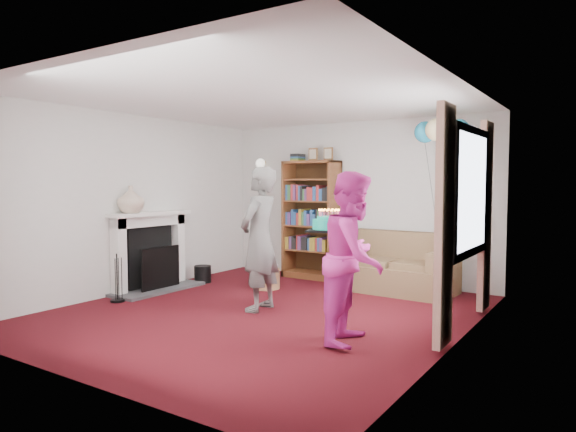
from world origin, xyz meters
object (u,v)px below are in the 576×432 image
Objects in this scene: sofa at (399,269)px; person_striped at (260,239)px; bookcase at (312,221)px; person_magenta at (354,257)px; birthday_cake at (329,225)px.

person_striped is (-1.01, -1.97, 0.55)m from sofa.
bookcase is 1.70m from sofa.
bookcase reaches higher than person_striped.
person_striped is 1.59m from person_magenta.
person_magenta is at bearing -13.32° from birthday_cake.
bookcase reaches higher than person_magenta.
person_striped is at bearing -114.36° from sofa.
bookcase is at bearing 27.53° from person_magenta.
bookcase is at bearing 123.44° from birthday_cake.
birthday_cake is at bearing 67.01° from person_magenta.
bookcase is 3.42m from person_magenta.
person_striped is 4.41× the size of birthday_cake.
bookcase is 1.27× the size of person_magenta.
birthday_cake reaches higher than sofa.
person_magenta reaches higher than sofa.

